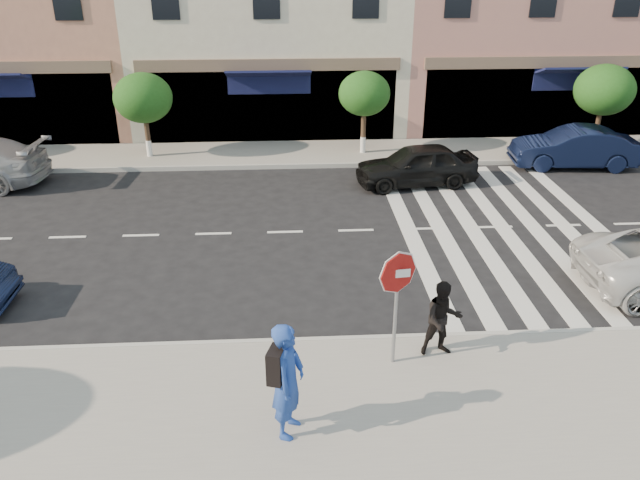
{
  "coord_description": "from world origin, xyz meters",
  "views": [
    {
      "loc": [
        0.07,
        -11.93,
        7.31
      ],
      "look_at": [
        0.78,
        0.48,
        1.4
      ],
      "focal_mm": 35.0,
      "sensor_mm": 36.0,
      "label": 1
    }
  ],
  "objects_px": {
    "photographer": "(288,380)",
    "walker": "(443,319)",
    "stop_sign": "(397,283)",
    "car_far_right": "(574,148)",
    "car_far_mid": "(416,165)"
  },
  "relations": [
    {
      "from": "photographer",
      "to": "stop_sign",
      "type": "bearing_deg",
      "value": -31.97
    },
    {
      "from": "stop_sign",
      "to": "car_far_right",
      "type": "relative_size",
      "value": 0.54
    },
    {
      "from": "stop_sign",
      "to": "car_far_mid",
      "type": "relative_size",
      "value": 0.58
    },
    {
      "from": "car_far_right",
      "to": "car_far_mid",
      "type": "bearing_deg",
      "value": -71.14
    },
    {
      "from": "car_far_mid",
      "to": "photographer",
      "type": "bearing_deg",
      "value": -27.88
    },
    {
      "from": "photographer",
      "to": "walker",
      "type": "bearing_deg",
      "value": -39.28
    },
    {
      "from": "walker",
      "to": "stop_sign",
      "type": "bearing_deg",
      "value": -170.28
    },
    {
      "from": "car_far_mid",
      "to": "stop_sign",
      "type": "bearing_deg",
      "value": -20.88
    },
    {
      "from": "car_far_mid",
      "to": "car_far_right",
      "type": "xyz_separation_m",
      "value": [
        6.01,
        1.5,
        0.03
      ]
    },
    {
      "from": "stop_sign",
      "to": "car_far_right",
      "type": "xyz_separation_m",
      "value": [
        8.4,
        11.45,
        -1.14
      ]
    },
    {
      "from": "walker",
      "to": "car_far_right",
      "type": "xyz_separation_m",
      "value": [
        7.45,
        11.21,
        -0.2
      ]
    },
    {
      "from": "car_far_mid",
      "to": "car_far_right",
      "type": "bearing_deg",
      "value": 96.67
    },
    {
      "from": "photographer",
      "to": "walker",
      "type": "relative_size",
      "value": 1.31
    },
    {
      "from": "stop_sign",
      "to": "walker",
      "type": "height_order",
      "value": "stop_sign"
    },
    {
      "from": "car_far_mid",
      "to": "car_far_right",
      "type": "distance_m",
      "value": 6.19
    }
  ]
}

